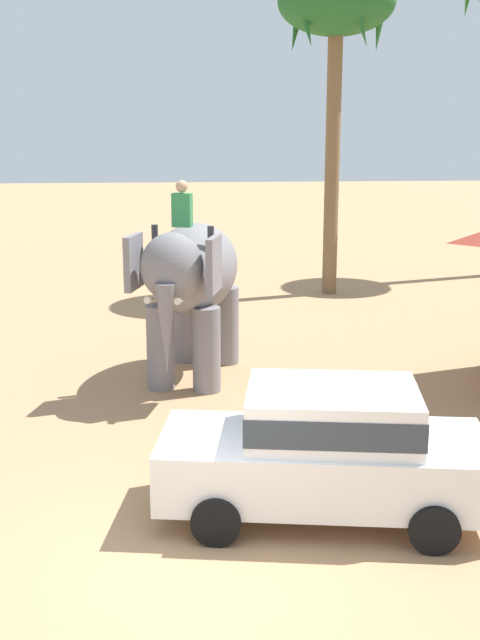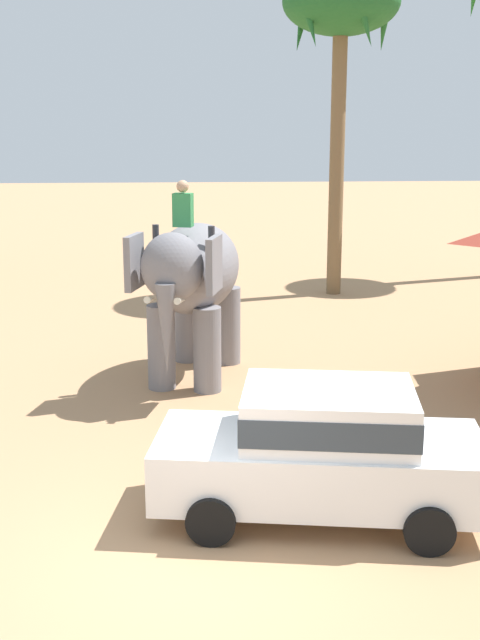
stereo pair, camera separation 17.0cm
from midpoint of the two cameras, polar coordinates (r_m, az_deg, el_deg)
The scene contains 4 objects.
ground_plane at distance 9.64m, azimuth -2.41°, elevation -16.80°, with size 120.00×120.00×0.00m, color tan.
car_sedan_foreground at distance 10.37m, azimuth 6.27°, elevation -8.85°, with size 4.32×2.35×1.70m.
elephant_with_mahout at distance 15.54m, azimuth -3.03°, elevation 2.92°, with size 2.43×4.02×3.88m.
palm_tree_left_of_road at distance 23.72m, azimuth 7.29°, elevation 20.53°, with size 3.20×3.20×8.95m.
Camera 2 is at (-0.10, -8.31, 4.89)m, focal length 45.76 mm.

